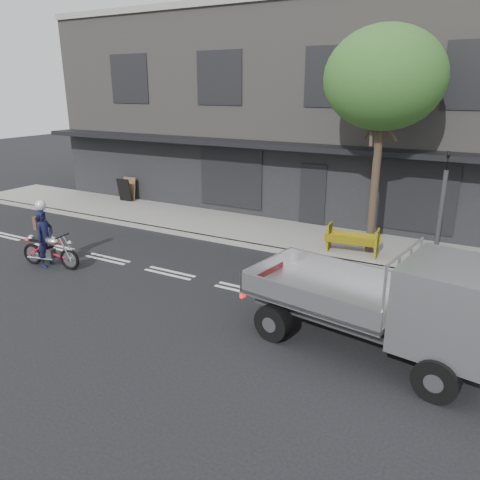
% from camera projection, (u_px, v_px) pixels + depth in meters
% --- Properties ---
extents(ground, '(80.00, 80.00, 0.00)m').
position_uv_depth(ground, '(243.00, 290.00, 12.26)').
color(ground, black).
rests_on(ground, ground).
extents(sidewalk, '(32.00, 3.20, 0.15)m').
position_uv_depth(sidewalk, '(308.00, 239.00, 16.15)').
color(sidewalk, gray).
rests_on(sidewalk, ground).
extents(kerb, '(32.00, 0.20, 0.15)m').
position_uv_depth(kerb, '(290.00, 252.00, 14.82)').
color(kerb, gray).
rests_on(kerb, ground).
extents(building_main, '(26.00, 10.00, 8.00)m').
position_uv_depth(building_main, '(367.00, 113.00, 20.41)').
color(building_main, slate).
rests_on(building_main, ground).
extents(street_tree, '(3.40, 3.40, 6.74)m').
position_uv_depth(street_tree, '(384.00, 79.00, 13.10)').
color(street_tree, '#382B21').
rests_on(street_tree, ground).
extents(traffic_light_pole, '(0.12, 0.12, 3.50)m').
position_uv_depth(traffic_light_pole, '(440.00, 220.00, 12.60)').
color(traffic_light_pole, '#2D2D30').
rests_on(traffic_light_pole, ground).
extents(motorcycle, '(1.99, 0.58, 1.03)m').
position_uv_depth(motorcycle, '(50.00, 250.00, 13.71)').
color(motorcycle, black).
rests_on(motorcycle, ground).
extents(rider, '(0.50, 0.68, 1.71)m').
position_uv_depth(rider, '(45.00, 238.00, 13.68)').
color(rider, black).
rests_on(rider, ground).
extents(flatbed_ute, '(5.12, 2.67, 2.26)m').
position_uv_depth(flatbed_ute, '(428.00, 305.00, 8.52)').
color(flatbed_ute, black).
rests_on(flatbed_ute, ground).
extents(construction_barrier, '(1.66, 0.80, 0.89)m').
position_uv_depth(construction_barrier, '(350.00, 241.00, 14.22)').
color(construction_barrier, yellow).
rests_on(construction_barrier, sidewalk).
extents(sandwich_board, '(0.68, 0.48, 1.04)m').
position_uv_depth(sandwich_board, '(124.00, 190.00, 20.99)').
color(sandwich_board, black).
rests_on(sandwich_board, sidewalk).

